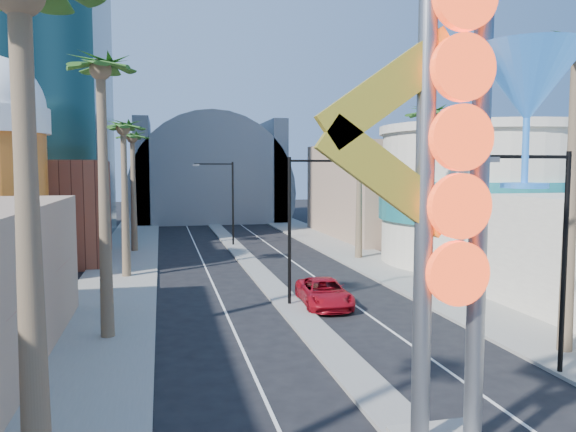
% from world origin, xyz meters
% --- Properties ---
extents(sidewalk_west, '(5.00, 100.00, 0.15)m').
position_xyz_m(sidewalk_west, '(-9.50, 35.00, 0.07)').
color(sidewalk_west, gray).
rests_on(sidewalk_west, ground).
extents(sidewalk_east, '(5.00, 100.00, 0.15)m').
position_xyz_m(sidewalk_east, '(9.50, 35.00, 0.07)').
color(sidewalk_east, gray).
rests_on(sidewalk_east, ground).
extents(median, '(1.60, 84.00, 0.15)m').
position_xyz_m(median, '(0.00, 38.00, 0.07)').
color(median, gray).
rests_on(median, ground).
extents(brick_filler_west, '(10.00, 10.00, 8.00)m').
position_xyz_m(brick_filler_west, '(-16.00, 38.00, 4.00)').
color(brick_filler_west, brown).
rests_on(brick_filler_west, ground).
extents(filler_east, '(10.00, 20.00, 10.00)m').
position_xyz_m(filler_east, '(16.00, 48.00, 5.00)').
color(filler_east, tan).
rests_on(filler_east, ground).
extents(turquoise_building, '(16.60, 16.60, 10.60)m').
position_xyz_m(turquoise_building, '(18.00, 30.00, 5.25)').
color(turquoise_building, beige).
rests_on(turquoise_building, ground).
extents(canopy, '(22.00, 16.00, 22.00)m').
position_xyz_m(canopy, '(0.00, 72.00, 4.31)').
color(canopy, slate).
rests_on(canopy, ground).
extents(neon_sign, '(6.53, 2.60, 12.55)m').
position_xyz_m(neon_sign, '(0.82, 2.96, 7.31)').
color(neon_sign, gray).
rests_on(neon_sign, ground).
extents(streetlight_0, '(3.79, 0.25, 8.00)m').
position_xyz_m(streetlight_0, '(0.55, 20.00, 4.88)').
color(streetlight_0, black).
rests_on(streetlight_0, ground).
extents(streetlight_1, '(3.79, 0.25, 8.00)m').
position_xyz_m(streetlight_1, '(-0.55, 44.00, 4.88)').
color(streetlight_1, black).
rests_on(streetlight_1, ground).
extents(streetlight_2, '(3.45, 0.25, 8.00)m').
position_xyz_m(streetlight_2, '(6.72, 8.00, 4.83)').
color(streetlight_2, black).
rests_on(streetlight_2, ground).
extents(palm_0, '(2.40, 2.40, 11.70)m').
position_xyz_m(palm_0, '(-9.00, 2.00, 9.93)').
color(palm_0, brown).
rests_on(palm_0, ground).
extents(palm_1, '(2.40, 2.40, 12.70)m').
position_xyz_m(palm_1, '(-9.00, 16.00, 10.82)').
color(palm_1, brown).
rests_on(palm_1, ground).
extents(palm_2, '(2.40, 2.40, 11.20)m').
position_xyz_m(palm_2, '(-9.00, 30.00, 9.48)').
color(palm_2, brown).
rests_on(palm_2, ground).
extents(palm_3, '(2.40, 2.40, 11.20)m').
position_xyz_m(palm_3, '(-9.00, 42.00, 9.48)').
color(palm_3, brown).
rests_on(palm_3, ground).
extents(palm_5, '(2.40, 2.40, 13.20)m').
position_xyz_m(palm_5, '(9.00, 10.00, 11.27)').
color(palm_5, brown).
rests_on(palm_5, ground).
extents(palm_6, '(2.40, 2.40, 11.70)m').
position_xyz_m(palm_6, '(9.00, 22.00, 9.93)').
color(palm_6, brown).
rests_on(palm_6, ground).
extents(palm_7, '(2.40, 2.40, 12.70)m').
position_xyz_m(palm_7, '(9.00, 34.00, 10.82)').
color(palm_7, brown).
rests_on(palm_7, ground).
extents(red_pickup, '(2.74, 5.38, 1.46)m').
position_xyz_m(red_pickup, '(1.83, 19.62, 0.73)').
color(red_pickup, '#AE0D1B').
rests_on(red_pickup, ground).
extents(pedestrian_b, '(1.01, 0.95, 1.64)m').
position_xyz_m(pedestrian_b, '(9.86, 19.84, 0.97)').
color(pedestrian_b, gray).
rests_on(pedestrian_b, sidewalk_east).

